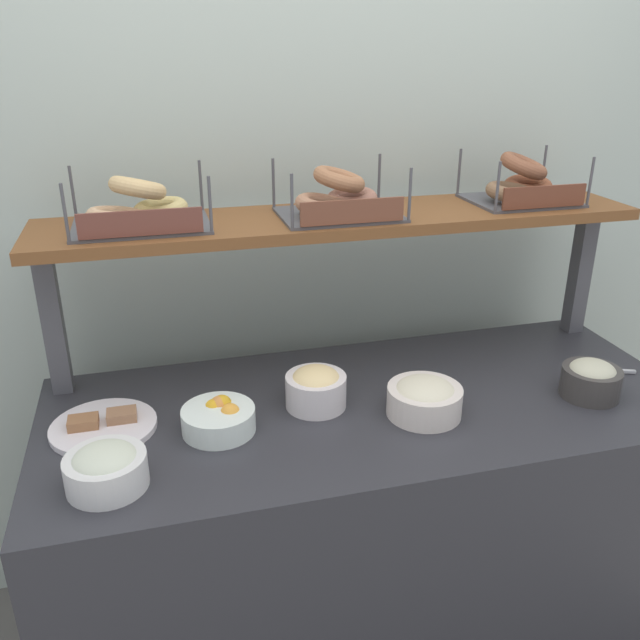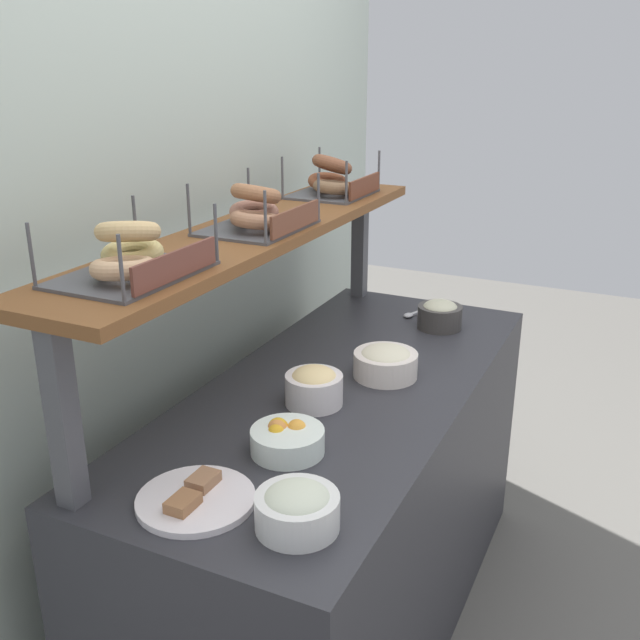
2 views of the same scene
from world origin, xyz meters
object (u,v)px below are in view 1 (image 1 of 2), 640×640
(bowl_egg_salad, at_px, (316,387))
(serving_plate_white, at_px, (103,426))
(bowl_potato_salad, at_px, (425,398))
(serving_spoon_near_plate, at_px, (591,369))
(bagel_basket_cinnamon_raisin, at_px, (521,185))
(bagel_basket_plain, at_px, (139,210))
(bowl_tuna_salad, at_px, (591,379))
(bowl_scallion_spread, at_px, (106,468))
(bowl_fruit_salad, at_px, (219,417))
(bagel_basket_everything, at_px, (339,199))

(bowl_egg_salad, distance_m, serving_plate_white, 0.52)
(bowl_potato_salad, height_order, serving_plate_white, bowl_potato_salad)
(serving_spoon_near_plate, bearing_deg, bowl_egg_salad, 178.67)
(serving_spoon_near_plate, height_order, bagel_basket_cinnamon_raisin, bagel_basket_cinnamon_raisin)
(bowl_potato_salad, distance_m, bagel_basket_plain, 0.85)
(bagel_basket_plain, bearing_deg, serving_plate_white, -120.53)
(bowl_tuna_salad, xyz_separation_m, bowl_scallion_spread, (-1.21, -0.08, -0.00))
(bowl_fruit_salad, relative_size, serving_plate_white, 0.70)
(bowl_egg_salad, distance_m, bagel_basket_plain, 0.63)
(bowl_egg_salad, relative_size, bagel_basket_cinnamon_raisin, 0.53)
(bowl_tuna_salad, relative_size, bagel_basket_cinnamon_raisin, 0.51)
(bowl_fruit_salad, bearing_deg, bagel_basket_everything, 37.00)
(bowl_tuna_salad, xyz_separation_m, bagel_basket_everything, (-0.58, 0.37, 0.43))
(bagel_basket_everything, bearing_deg, bagel_basket_cinnamon_raisin, 2.85)
(bagel_basket_plain, xyz_separation_m, bagel_basket_everything, (0.51, -0.02, 0.00))
(bowl_scallion_spread, relative_size, serving_plate_white, 0.68)
(bowl_fruit_salad, bearing_deg, bagel_basket_cinnamon_raisin, 18.41)
(bowl_fruit_salad, xyz_separation_m, bowl_scallion_spread, (-0.25, -0.16, 0.01))
(bowl_egg_salad, xyz_separation_m, bagel_basket_cinnamon_raisin, (0.68, 0.26, 0.43))
(bowl_egg_salad, relative_size, serving_plate_white, 0.62)
(bowl_egg_salad, xyz_separation_m, bowl_scallion_spread, (-0.50, -0.21, -0.01))
(bowl_egg_salad, xyz_separation_m, serving_spoon_near_plate, (0.80, -0.02, -0.05))
(serving_spoon_near_plate, bearing_deg, bowl_tuna_salad, -128.41)
(bowl_scallion_spread, bearing_deg, serving_spoon_near_plate, 8.31)
(bowl_scallion_spread, bearing_deg, bowl_potato_salad, 7.51)
(bowl_scallion_spread, relative_size, bagel_basket_plain, 0.51)
(bowl_potato_salad, height_order, bagel_basket_everything, bagel_basket_everything)
(bowl_fruit_salad, height_order, bagel_basket_cinnamon_raisin, bagel_basket_cinnamon_raisin)
(bagel_basket_everything, xyz_separation_m, bagel_basket_cinnamon_raisin, (0.56, 0.03, 0.00))
(bagel_basket_plain, bearing_deg, bowl_tuna_salad, -19.32)
(bowl_egg_salad, height_order, bowl_scallion_spread, bowl_egg_salad)
(bowl_egg_salad, bearing_deg, serving_spoon_near_plate, -1.33)
(serving_spoon_near_plate, distance_m, bagel_basket_plain, 1.30)
(serving_plate_white, height_order, bagel_basket_everything, bagel_basket_everything)
(serving_plate_white, bearing_deg, bowl_egg_salad, -2.49)
(bowl_scallion_spread, relative_size, bagel_basket_everything, 0.54)
(serving_plate_white, bearing_deg, bowl_tuna_salad, -7.26)
(bowl_scallion_spread, xyz_separation_m, bagel_basket_plain, (0.12, 0.46, 0.43))
(bowl_egg_salad, relative_size, serving_spoon_near_plate, 0.89)
(bagel_basket_everything, bearing_deg, serving_spoon_near_plate, -20.34)
(bowl_scallion_spread, relative_size, bowl_potato_salad, 0.91)
(bowl_tuna_salad, bearing_deg, bowl_potato_salad, 176.95)
(bowl_egg_salad, bearing_deg, bowl_scallion_spread, -157.51)
(bowl_tuna_salad, xyz_separation_m, bagel_basket_plain, (-1.09, 0.38, 0.43))
(serving_spoon_near_plate, xyz_separation_m, bagel_basket_plain, (-1.19, 0.27, 0.47))
(bowl_egg_salad, bearing_deg, bagel_basket_plain, 147.16)
(bowl_fruit_salad, distance_m, bagel_basket_cinnamon_raisin, 1.08)
(bowl_fruit_salad, bearing_deg, bowl_scallion_spread, -147.99)
(bagel_basket_plain, relative_size, bagel_basket_everything, 1.06)
(serving_spoon_near_plate, distance_m, bagel_basket_cinnamon_raisin, 0.56)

